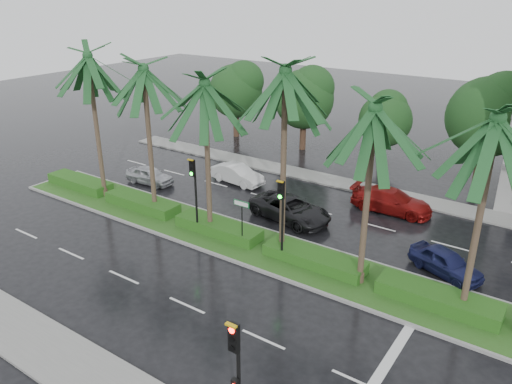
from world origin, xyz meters
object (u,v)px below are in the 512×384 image
Objects in this scene: signal_median_left at (194,185)px; car_red at (391,201)px; car_darkgrey at (290,209)px; car_silver at (150,175)px; signal_near at (237,377)px; car_blue at (446,262)px; street_sign at (242,212)px; car_white at (237,174)px.

car_red is (7.77, 9.18, -2.29)m from signal_median_left.
car_red is (4.50, 4.52, -0.00)m from car_darkgrey.
car_silver is 16.43m from car_red.
car_red is at bearing 96.75° from signal_near.
signal_near is 1.19× the size of car_blue.
car_blue is (4.73, -5.48, -0.09)m from car_red.
car_darkgrey is at bearing 86.57° from street_sign.
signal_median_left is (-10.00, 9.69, 0.49)m from signal_near.
street_sign is at bearing -136.65° from car_white.
car_white reaches higher than car_silver.
car_darkgrey is (6.12, -3.03, 0.05)m from car_white.
car_silver is 6.14m from car_white.
car_white is at bearing 127.93° from street_sign.
street_sign is 10.24m from car_blue.
car_blue is (15.35, -3.99, -0.03)m from car_white.
signal_median_left is at bearing 137.60° from car_red.
car_red is (-2.23, 18.87, -1.79)m from signal_near.
street_sign is 11.68m from car_silver.
street_sign reaches higher than car_blue.
signal_median_left is 1.09× the size of car_white.
car_white is (-5.85, 7.51, -1.46)m from street_sign.
car_silver is at bearing 142.25° from signal_near.
street_sign is 10.28m from car_red.
signal_median_left reaches higher than signal_near.
street_sign reaches higher than car_red.
car_red is at bearing 64.33° from car_blue.
car_red is at bearing -76.59° from car_white.
car_blue is at bearing -141.35° from car_red.
signal_median_left is 9.22m from car_silver.
signal_near is 1.22× the size of car_silver.
car_darkgrey is at bearing 115.14° from signal_near.
car_white is 6.83m from car_darkgrey.
signal_near is at bearing -44.09° from signal_median_left.
signal_near is at bearing -54.66° from street_sign.
signal_median_left reaches higher than car_red.
car_silver is at bearing 159.94° from street_sign.
car_red reaches higher than car_blue.
car_darkgrey is at bearing 54.94° from signal_median_left.
signal_median_left is at bearing -176.53° from street_sign.
car_red is at bearing 62.08° from street_sign.
signal_near is 13.75m from car_blue.
signal_near is at bearing -175.42° from car_red.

